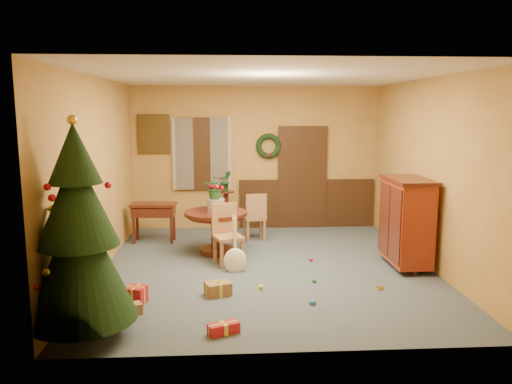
{
  "coord_description": "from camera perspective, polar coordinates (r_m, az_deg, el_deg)",
  "views": [
    {
      "loc": [
        -0.61,
        -7.41,
        2.4
      ],
      "look_at": [
        -0.14,
        0.4,
        1.13
      ],
      "focal_mm": 35.0,
      "sensor_mm": 36.0,
      "label": 1
    }
  ],
  "objects": [
    {
      "name": "guitar",
      "position": [
        7.53,
        -2.41,
        -6.11
      ],
      "size": [
        0.36,
        0.54,
        0.8
      ],
      "primitive_type": null,
      "rotation": [
        -0.49,
        0.0,
        -0.02
      ],
      "color": "#F2EEC9",
      "rests_on": "floor"
    },
    {
      "name": "toy_e",
      "position": [
        7.1,
        13.98,
        -10.59
      ],
      "size": [
        0.09,
        0.07,
        0.05
      ],
      "primitive_type": "cube",
      "rotation": [
        0.0,
        0.0,
        0.27
      ],
      "color": "gold",
      "rests_on": "floor"
    },
    {
      "name": "writing_desk",
      "position": [
        9.38,
        -11.62,
        -2.36
      ],
      "size": [
        0.84,
        0.45,
        0.72
      ],
      "color": "black",
      "rests_on": "floor"
    },
    {
      "name": "christmas_tree",
      "position": [
        5.51,
        -19.59,
        -4.7
      ],
      "size": [
        1.15,
        1.15,
        2.37
      ],
      "color": "#382111",
      "rests_on": "floor"
    },
    {
      "name": "centerpiece_plant",
      "position": [
        8.35,
        -4.64,
        0.53
      ],
      "size": [
        0.35,
        0.3,
        0.39
      ],
      "primitive_type": "imported",
      "color": "#1E4C23",
      "rests_on": "urn"
    },
    {
      "name": "room_envelope",
      "position": [
        10.23,
        1.17,
        2.03
      ],
      "size": [
        5.5,
        5.5,
        5.5
      ],
      "color": "#323F49",
      "rests_on": "ground"
    },
    {
      "name": "toy_a",
      "position": [
        6.44,
        6.49,
        -12.48
      ],
      "size": [
        0.09,
        0.09,
        0.05
      ],
      "primitive_type": "cube",
      "rotation": [
        0.0,
        0.0,
        0.89
      ],
      "color": "#2762AC",
      "rests_on": "floor"
    },
    {
      "name": "chair_far",
      "position": [
        9.3,
        -0.1,
        -2.66
      ],
      "size": [
        0.44,
        0.44,
        0.9
      ],
      "color": "olive",
      "rests_on": "floor"
    },
    {
      "name": "toy_d",
      "position": [
        8.17,
        6.31,
        -7.68
      ],
      "size": [
        0.06,
        0.06,
        0.06
      ],
      "primitive_type": "sphere",
      "color": "red",
      "rests_on": "floor"
    },
    {
      "name": "gift_b",
      "position": [
        6.57,
        -13.53,
        -11.4
      ],
      "size": [
        0.28,
        0.28,
        0.23
      ],
      "color": "maroon",
      "rests_on": "floor"
    },
    {
      "name": "plant_stand",
      "position": [
        9.87,
        -3.45,
        -1.7
      ],
      "size": [
        0.33,
        0.33,
        0.85
      ],
      "color": "black",
      "rests_on": "floor"
    },
    {
      "name": "toy_c",
      "position": [
        6.91,
        0.58,
        -10.86
      ],
      "size": [
        0.06,
        0.09,
        0.05
      ],
      "primitive_type": "cube",
      "rotation": [
        0.0,
        0.0,
        1.39
      ],
      "color": "gold",
      "rests_on": "floor"
    },
    {
      "name": "toy_b",
      "position": [
        7.21,
        6.66,
        -10.02
      ],
      "size": [
        0.06,
        0.06,
        0.06
      ],
      "primitive_type": "sphere",
      "color": "#23823A",
      "rests_on": "floor"
    },
    {
      "name": "chair_near",
      "position": [
        7.91,
        -3.38,
        -4.58
      ],
      "size": [
        0.53,
        0.53,
        0.96
      ],
      "color": "olive",
      "rests_on": "floor"
    },
    {
      "name": "dining_table",
      "position": [
        8.47,
        -4.59,
        -3.68
      ],
      "size": [
        1.06,
        1.06,
        0.73
      ],
      "color": "black",
      "rests_on": "floor"
    },
    {
      "name": "stand_plant",
      "position": [
        9.79,
        -3.48,
        1.3
      ],
      "size": [
        0.27,
        0.25,
        0.4
      ],
      "primitive_type": "imported",
      "rotation": [
        0.0,
        0.0,
        0.39
      ],
      "color": "#19471E",
      "rests_on": "plant_stand"
    },
    {
      "name": "sideboard",
      "position": [
        8.02,
        16.82,
        -3.06
      ],
      "size": [
        0.58,
        1.09,
        1.39
      ],
      "color": "#601D0B",
      "rests_on": "floor"
    },
    {
      "name": "gift_a",
      "position": [
        6.71,
        -4.36,
        -10.96
      ],
      "size": [
        0.38,
        0.33,
        0.17
      ],
      "color": "brown",
      "rests_on": "floor"
    },
    {
      "name": "urn",
      "position": [
        8.4,
        -4.62,
        -1.51
      ],
      "size": [
        0.29,
        0.29,
        0.22
      ],
      "primitive_type": "cylinder",
      "color": "slate",
      "rests_on": "dining_table"
    },
    {
      "name": "gift_d",
      "position": [
        5.64,
        -3.72,
        -15.29
      ],
      "size": [
        0.37,
        0.27,
        0.12
      ],
      "color": "maroon",
      "rests_on": "floor"
    },
    {
      "name": "gift_c",
      "position": [
        6.29,
        -14.06,
        -12.85
      ],
      "size": [
        0.29,
        0.25,
        0.13
      ],
      "color": "brown",
      "rests_on": "floor"
    }
  ]
}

